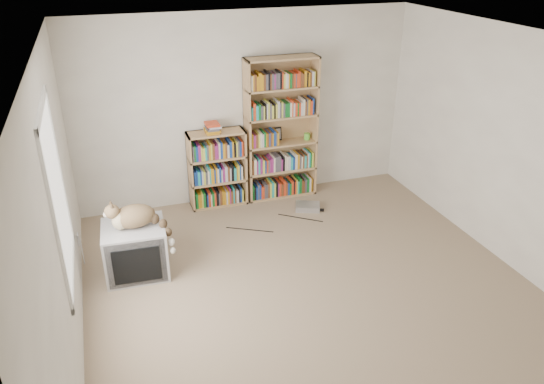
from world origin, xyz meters
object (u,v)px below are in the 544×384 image
object	(u,v)px
cat	(139,220)
crt_tv	(136,249)
bookcase_tall	(281,133)
bookcase_short	(217,171)
dvd_player	(308,207)

from	to	relation	value
cat	crt_tv	bearing A→B (deg)	147.13
crt_tv	cat	size ratio (longest dim) A/B	1.00
bookcase_tall	bookcase_short	world-z (taller)	bookcase_tall
bookcase_tall	bookcase_short	bearing A→B (deg)	-179.87
crt_tv	bookcase_short	bearing A→B (deg)	50.67
crt_tv	cat	world-z (taller)	cat
crt_tv	bookcase_tall	xyz separation A→B (m)	(2.11, 1.34, 0.63)
crt_tv	dvd_player	bearing A→B (deg)	21.50
dvd_player	cat	bearing A→B (deg)	-137.96
crt_tv	dvd_player	world-z (taller)	crt_tv
bookcase_tall	cat	bearing A→B (deg)	-145.93
crt_tv	bookcase_tall	bearing A→B (deg)	35.35
cat	dvd_player	distance (m)	2.44
cat	bookcase_short	size ratio (longest dim) A/B	0.65
bookcase_short	dvd_player	size ratio (longest dim) A/B	3.23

